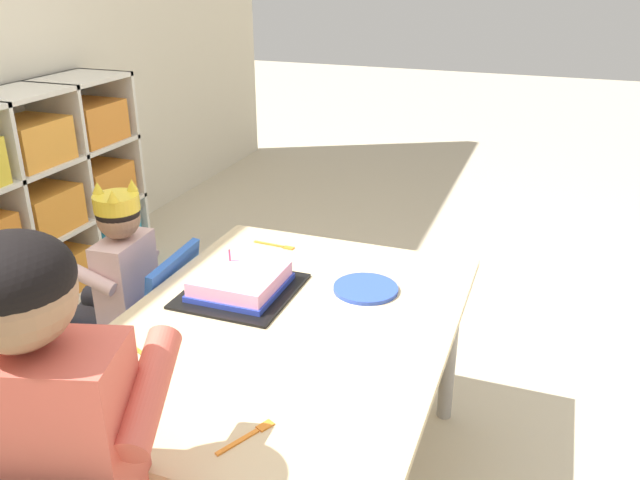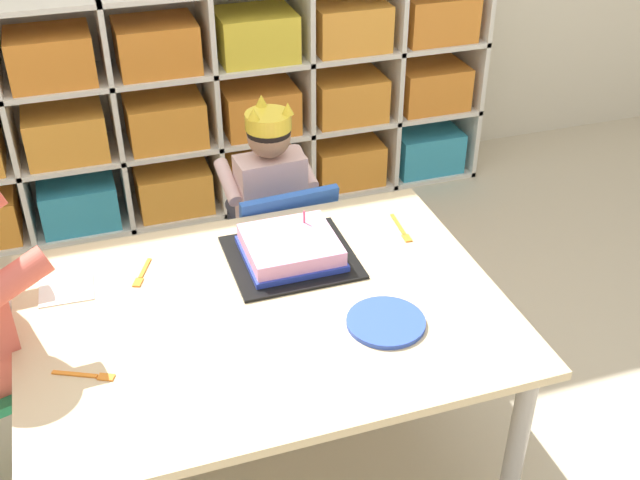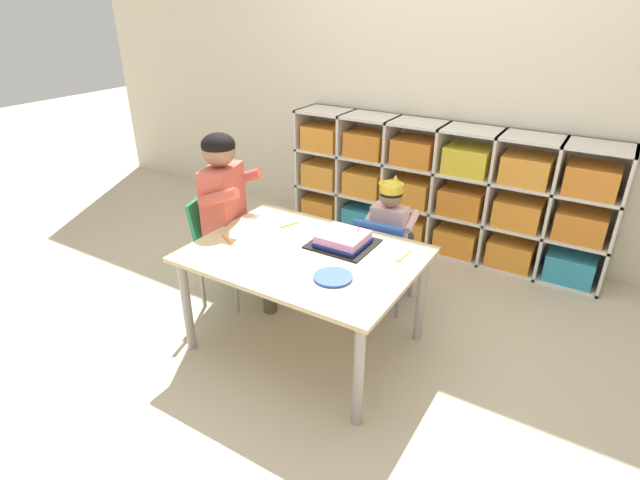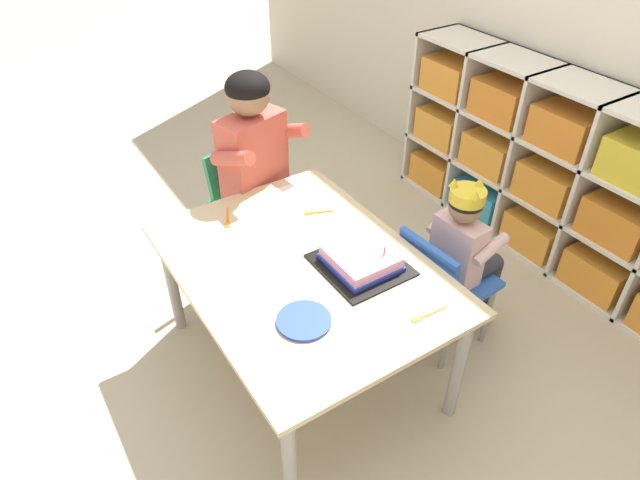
% 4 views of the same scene
% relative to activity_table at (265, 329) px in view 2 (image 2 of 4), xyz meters
% --- Properties ---
extents(ground, '(16.00, 16.00, 0.00)m').
position_rel_activity_table_xyz_m(ground, '(0.00, 0.00, -0.51)').
color(ground, beige).
extents(storage_cubby_shelf, '(2.36, 0.32, 0.95)m').
position_rel_activity_table_xyz_m(storage_cubby_shelf, '(0.18, 1.52, -0.07)').
color(storage_cubby_shelf, silver).
rests_on(storage_cubby_shelf, ground).
extents(activity_table, '(1.15, 0.85, 0.58)m').
position_rel_activity_table_xyz_m(activity_table, '(0.00, 0.00, 0.00)').
color(activity_table, '#D1B789').
rests_on(activity_table, ground).
extents(classroom_chair_blue, '(0.35, 0.36, 0.61)m').
position_rel_activity_table_xyz_m(classroom_chair_blue, '(0.19, 0.57, -0.14)').
color(classroom_chair_blue, blue).
rests_on(classroom_chair_blue, ground).
extents(child_with_crown, '(0.31, 0.31, 0.83)m').
position_rel_activity_table_xyz_m(child_with_crown, '(0.19, 0.67, 0.00)').
color(child_with_crown, beige).
rests_on(child_with_crown, ground).
extents(birthday_cake_on_tray, '(0.32, 0.30, 0.10)m').
position_rel_activity_table_xyz_m(birthday_cake_on_tray, '(0.12, 0.18, 0.09)').
color(birthday_cake_on_tray, black).
rests_on(birthday_cake_on_tray, activity_table).
extents(paper_plate_stack, '(0.19, 0.19, 0.01)m').
position_rel_activity_table_xyz_m(paper_plate_stack, '(0.25, -0.15, 0.07)').
color(paper_plate_stack, blue).
rests_on(paper_plate_stack, activity_table).
extents(paper_napkin_square, '(0.14, 0.14, 0.00)m').
position_rel_activity_table_xyz_m(paper_napkin_square, '(-0.45, 0.23, 0.07)').
color(paper_napkin_square, white).
rests_on(paper_napkin_square, activity_table).
extents(fork_by_napkin, '(0.13, 0.07, 0.00)m').
position_rel_activity_table_xyz_m(fork_by_napkin, '(-0.42, -0.11, 0.07)').
color(fork_by_napkin, orange).
rests_on(fork_by_napkin, activity_table).
extents(fork_beside_plate_stack, '(0.03, 0.15, 0.00)m').
position_rel_activity_table_xyz_m(fork_beside_plate_stack, '(0.45, 0.22, 0.07)').
color(fork_beside_plate_stack, orange).
rests_on(fork_beside_plate_stack, activity_table).
extents(fork_near_child_seat, '(0.06, 0.12, 0.00)m').
position_rel_activity_table_xyz_m(fork_near_child_seat, '(-0.26, 0.23, 0.07)').
color(fork_near_child_seat, orange).
rests_on(fork_near_child_seat, activity_table).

